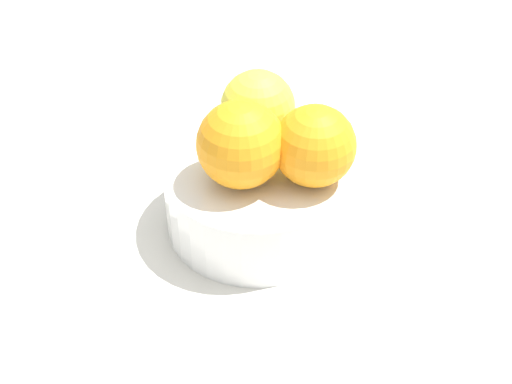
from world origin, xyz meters
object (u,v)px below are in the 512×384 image
object	(u,v)px
orange_in_bowl_0	(241,144)
orange_in_bowl_2	(315,146)
fruit_bowl	(256,199)
orange_in_bowl_1	(258,107)

from	to	relation	value
orange_in_bowl_0	orange_in_bowl_2	xyz separation A→B (cm)	(5.44, -1.22, -0.22)
orange_in_bowl_2	orange_in_bowl_0	bearing A→B (deg)	167.33
fruit_bowl	orange_in_bowl_2	world-z (taller)	orange_in_bowl_2
orange_in_bowl_0	fruit_bowl	bearing A→B (deg)	33.43
fruit_bowl	orange_in_bowl_0	distance (cm)	6.62
fruit_bowl	orange_in_bowl_1	xyz separation A→B (cm)	(1.21, 4.25, 6.07)
orange_in_bowl_0	orange_in_bowl_2	bearing A→B (deg)	-12.67
fruit_bowl	orange_in_bowl_2	bearing A→B (deg)	-28.02
fruit_bowl	orange_in_bowl_1	bearing A→B (deg)	74.13
orange_in_bowl_2	orange_in_bowl_1	bearing A→B (deg)	113.87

